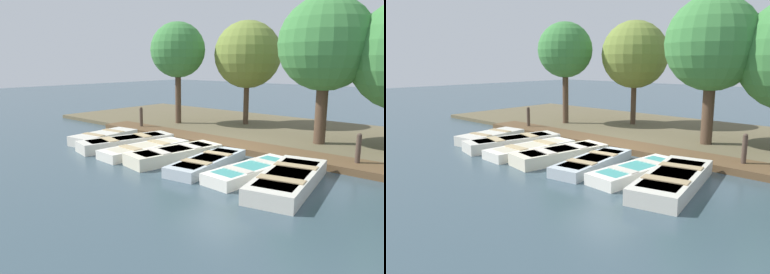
% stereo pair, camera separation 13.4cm
% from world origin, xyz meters
% --- Properties ---
extents(ground_plane, '(80.00, 80.00, 0.00)m').
position_xyz_m(ground_plane, '(0.00, 0.00, 0.00)').
color(ground_plane, '#384C56').
extents(shore_bank, '(8.00, 24.00, 0.17)m').
position_xyz_m(shore_bank, '(-5.00, 0.00, 0.09)').
color(shore_bank, brown).
rests_on(shore_bank, ground_plane).
extents(dock_walkway, '(1.33, 14.43, 0.22)m').
position_xyz_m(dock_walkway, '(-1.20, 0.00, 0.11)').
color(dock_walkway, brown).
rests_on(dock_walkway, ground_plane).
extents(rowboat_0, '(2.79, 1.40, 0.40)m').
position_xyz_m(rowboat_0, '(1.34, -4.70, 0.20)').
color(rowboat_0, beige).
rests_on(rowboat_0, ground_plane).
extents(rowboat_1, '(3.72, 1.78, 0.41)m').
position_xyz_m(rowboat_1, '(1.37, -3.22, 0.20)').
color(rowboat_1, beige).
rests_on(rowboat_1, ground_plane).
extents(rowboat_2, '(3.36, 1.26, 0.33)m').
position_xyz_m(rowboat_2, '(1.56, -1.98, 0.16)').
color(rowboat_2, silver).
rests_on(rowboat_2, ground_plane).
extents(rowboat_3, '(3.41, 1.57, 0.42)m').
position_xyz_m(rowboat_3, '(1.51, -0.57, 0.21)').
color(rowboat_3, beige).
rests_on(rowboat_3, ground_plane).
extents(rowboat_4, '(3.35, 1.42, 0.33)m').
position_xyz_m(rowboat_4, '(1.47, 0.79, 0.16)').
color(rowboat_4, '#B2BCC1').
rests_on(rowboat_4, ground_plane).
extents(rowboat_5, '(3.23, 1.24, 0.34)m').
position_xyz_m(rowboat_5, '(1.35, 2.28, 0.17)').
color(rowboat_5, silver).
rests_on(rowboat_5, ground_plane).
extents(rowboat_6, '(3.75, 1.93, 0.42)m').
position_xyz_m(rowboat_6, '(1.52, 3.51, 0.21)').
color(rowboat_6, beige).
rests_on(rowboat_6, ground_plane).
extents(mooring_post_near, '(0.15, 0.15, 1.12)m').
position_xyz_m(mooring_post_near, '(-1.31, -5.46, 0.56)').
color(mooring_post_near, '#47382D').
rests_on(mooring_post_near, ground_plane).
extents(mooring_post_far, '(0.15, 0.15, 1.12)m').
position_xyz_m(mooring_post_far, '(-1.31, 4.29, 0.56)').
color(mooring_post_far, '#47382D').
rests_on(mooring_post_far, ground_plane).
extents(park_tree_far_left, '(2.65, 2.65, 5.06)m').
position_xyz_m(park_tree_far_left, '(-3.32, -5.00, 3.71)').
color(park_tree_far_left, '#4C3828').
rests_on(park_tree_far_left, ground_plane).
extents(park_tree_left, '(3.17, 3.17, 5.09)m').
position_xyz_m(park_tree_left, '(-5.30, -2.32, 3.50)').
color(park_tree_left, '#4C3828').
rests_on(park_tree_left, ground_plane).
extents(park_tree_center, '(3.37, 3.37, 5.49)m').
position_xyz_m(park_tree_center, '(-3.37, 2.24, 3.78)').
color(park_tree_center, '#4C3828').
rests_on(park_tree_center, ground_plane).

